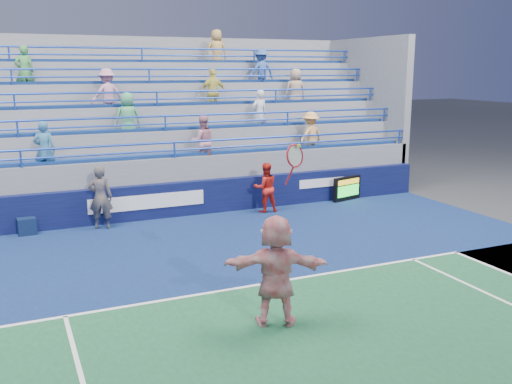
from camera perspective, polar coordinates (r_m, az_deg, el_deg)
name	(u,v)px	position (r m, az deg, el deg)	size (l,w,h in m)	color
ground	(262,285)	(12.59, 0.59, -9.29)	(120.00, 120.00, 0.00)	#333538
sponsor_wall	(178,199)	(18.29, -7.83, -0.73)	(18.00, 0.32, 1.10)	#090E34
bleacher_stand	(149,153)	(21.70, -10.70, 3.88)	(18.00, 5.62, 6.13)	slate
serve_speed_board	(347,189)	(20.56, 9.08, 0.34)	(1.25, 0.46, 0.87)	black
judge_chair	(26,225)	(17.47, -21.98, -3.05)	(0.53, 0.53, 0.88)	#0B1838
tennis_player	(276,270)	(10.42, 2.03, -7.83)	(2.01, 1.34, 3.33)	white
line_judge	(101,197)	(17.22, -15.29, -0.53)	(0.69, 0.45, 1.89)	#131934
ball_girl	(265,188)	(18.59, 0.95, 0.44)	(0.80, 0.62, 1.64)	red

